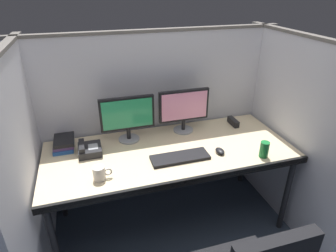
# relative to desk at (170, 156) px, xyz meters

# --- Properties ---
(ground_plane) EXTENTS (8.00, 8.00, 0.00)m
(ground_plane) POSITION_rel_desk_xyz_m (0.00, -0.29, -0.69)
(ground_plane) COLOR #2D3847
(cubicle_partition_rear) EXTENTS (2.21, 0.06, 1.57)m
(cubicle_partition_rear) POSITION_rel_desk_xyz_m (0.00, 0.46, 0.10)
(cubicle_partition_rear) COLOR silver
(cubicle_partition_rear) RESTS_ON ground
(cubicle_partition_left) EXTENTS (0.06, 1.41, 1.57)m
(cubicle_partition_left) POSITION_rel_desk_xyz_m (-0.99, -0.09, 0.10)
(cubicle_partition_left) COLOR silver
(cubicle_partition_left) RESTS_ON ground
(cubicle_partition_right) EXTENTS (0.06, 1.41, 1.57)m
(cubicle_partition_right) POSITION_rel_desk_xyz_m (0.99, -0.09, 0.10)
(cubicle_partition_right) COLOR silver
(cubicle_partition_right) RESTS_ON ground
(desk) EXTENTS (1.90, 0.80, 0.74)m
(desk) POSITION_rel_desk_xyz_m (0.00, 0.00, 0.00)
(desk) COLOR beige
(desk) RESTS_ON ground
(monitor_left) EXTENTS (0.43, 0.17, 0.37)m
(monitor_left) POSITION_rel_desk_xyz_m (-0.28, 0.25, 0.27)
(monitor_left) COLOR gray
(monitor_left) RESTS_ON desk
(monitor_right) EXTENTS (0.43, 0.17, 0.37)m
(monitor_right) POSITION_rel_desk_xyz_m (0.20, 0.28, 0.27)
(monitor_right) COLOR gray
(monitor_right) RESTS_ON desk
(keyboard_main) EXTENTS (0.43, 0.15, 0.02)m
(keyboard_main) POSITION_rel_desk_xyz_m (0.03, -0.13, 0.06)
(keyboard_main) COLOR black
(keyboard_main) RESTS_ON desk
(computer_mouse) EXTENTS (0.06, 0.10, 0.04)m
(computer_mouse) POSITION_rel_desk_xyz_m (0.35, -0.14, 0.07)
(computer_mouse) COLOR black
(computer_mouse) RESTS_ON desk
(soda_can) EXTENTS (0.07, 0.07, 0.12)m
(soda_can) POSITION_rel_desk_xyz_m (0.64, -0.28, 0.11)
(soda_can) COLOR #197233
(soda_can) RESTS_ON desk
(desk_phone) EXTENTS (0.17, 0.19, 0.09)m
(desk_phone) POSITION_rel_desk_xyz_m (-0.60, 0.14, 0.08)
(desk_phone) COLOR black
(desk_phone) RESTS_ON desk
(book_stack) EXTENTS (0.16, 0.22, 0.08)m
(book_stack) POSITION_rel_desk_xyz_m (-0.78, 0.27, 0.09)
(book_stack) COLOR #1E478C
(book_stack) RESTS_ON desk
(coffee_mug) EXTENTS (0.13, 0.08, 0.09)m
(coffee_mug) POSITION_rel_desk_xyz_m (-0.55, -0.21, 0.10)
(coffee_mug) COLOR silver
(coffee_mug) RESTS_ON desk
(red_stapler) EXTENTS (0.04, 0.15, 0.06)m
(red_stapler) POSITION_rel_desk_xyz_m (0.67, 0.26, 0.08)
(red_stapler) COLOR black
(red_stapler) RESTS_ON desk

